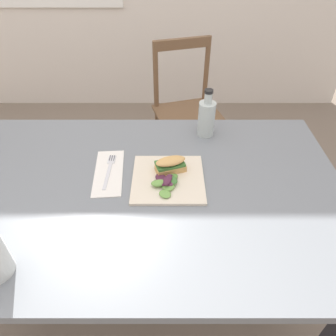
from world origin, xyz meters
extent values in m
plane|color=#7A6B5B|center=(0.00, 0.00, 0.00)|extent=(8.03, 8.03, 0.00)
cube|color=slate|center=(0.13, 0.03, 0.72)|extent=(1.41, 0.87, 0.03)
cube|color=#2D2D33|center=(-0.51, 0.40, 0.35)|extent=(0.07, 0.07, 0.71)
cube|color=#2D2D33|center=(0.76, 0.40, 0.35)|extent=(0.07, 0.07, 0.71)
cylinder|color=brown|center=(0.25, 0.79, 0.21)|extent=(0.03, 0.03, 0.43)
cylinder|color=brown|center=(0.58, 0.89, 0.21)|extent=(0.03, 0.03, 0.43)
cylinder|color=brown|center=(0.15, 1.12, 0.21)|extent=(0.03, 0.03, 0.43)
cylinder|color=brown|center=(0.48, 1.22, 0.21)|extent=(0.03, 0.03, 0.43)
cube|color=brown|center=(0.37, 1.01, 0.44)|extent=(0.50, 0.50, 0.02)
cylinder|color=brown|center=(0.15, 1.13, 0.66)|extent=(0.03, 0.03, 0.42)
cylinder|color=brown|center=(0.48, 1.23, 0.66)|extent=(0.03, 0.03, 0.42)
cube|color=brown|center=(0.31, 1.18, 0.84)|extent=(0.35, 0.13, 0.06)
cube|color=beige|center=(0.23, 0.07, 0.74)|extent=(0.25, 0.25, 0.01)
cube|color=tan|center=(0.24, 0.11, 0.76)|extent=(0.11, 0.08, 0.02)
cube|color=#3D7033|center=(0.24, 0.11, 0.78)|extent=(0.11, 0.08, 0.01)
ellipsoid|color=tan|center=(0.24, 0.11, 0.79)|extent=(0.12, 0.08, 0.02)
ellipsoid|color=#6B9E47|center=(0.23, 0.03, 0.76)|extent=(0.04, 0.05, 0.01)
ellipsoid|color=#4C2338|center=(0.20, 0.07, 0.76)|extent=(0.03, 0.04, 0.01)
ellipsoid|color=#3D7033|center=(0.24, 0.04, 0.76)|extent=(0.05, 0.06, 0.01)
ellipsoid|color=#518438|center=(0.24, 0.06, 0.76)|extent=(0.05, 0.05, 0.01)
ellipsoid|color=#4C2338|center=(0.23, 0.04, 0.76)|extent=(0.06, 0.07, 0.01)
ellipsoid|color=#6B9E47|center=(0.20, 0.03, 0.76)|extent=(0.06, 0.04, 0.02)
ellipsoid|color=#4C2338|center=(0.20, 0.04, 0.76)|extent=(0.06, 0.04, 0.01)
ellipsoid|color=#602D47|center=(0.23, 0.04, 0.76)|extent=(0.05, 0.06, 0.01)
ellipsoid|color=#4C2338|center=(0.23, 0.03, 0.77)|extent=(0.04, 0.06, 0.01)
ellipsoid|color=#6B9E47|center=(0.22, -0.01, 0.76)|extent=(0.05, 0.05, 0.01)
cube|color=silver|center=(0.02, 0.11, 0.74)|extent=(0.12, 0.26, 0.00)
cube|color=silver|center=(0.02, 0.09, 0.75)|extent=(0.02, 0.14, 0.00)
cube|color=silver|center=(0.02, 0.18, 0.75)|extent=(0.03, 0.05, 0.00)
cube|color=#38383D|center=(0.03, 0.19, 0.75)|extent=(0.00, 0.03, 0.00)
cube|color=#38383D|center=(0.02, 0.19, 0.75)|extent=(0.00, 0.03, 0.00)
cube|color=#38383D|center=(0.01, 0.19, 0.75)|extent=(0.00, 0.03, 0.00)
cylinder|color=#472819|center=(0.38, 0.35, 0.79)|extent=(0.06, 0.06, 0.10)
cylinder|color=#B2BCB7|center=(0.38, 0.35, 0.81)|extent=(0.07, 0.07, 0.14)
cylinder|color=#B2BCB7|center=(0.38, 0.35, 0.91)|extent=(0.03, 0.03, 0.04)
cylinder|color=black|center=(0.38, 0.35, 0.93)|extent=(0.03, 0.03, 0.01)
camera|label=1|loc=(0.23, -0.72, 1.46)|focal=33.09mm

